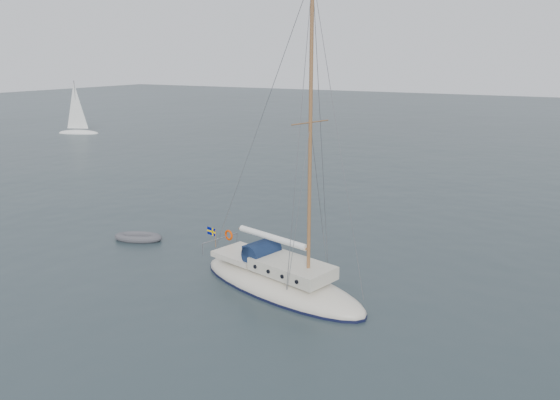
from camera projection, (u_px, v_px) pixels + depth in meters
The scene contains 4 objects.
ground at pixel (282, 267), 30.11m from camera, with size 300.00×300.00×0.00m, color black.
sailboat at pixel (280, 268), 26.96m from camera, with size 10.69×3.20×15.23m.
dinghy at pixel (138, 237), 34.45m from camera, with size 3.10×1.40×0.44m.
distant_yacht_a at pixel (76, 110), 81.11m from camera, with size 6.27×3.34×8.31m.
Camera 1 is at (13.60, -24.66, 11.28)m, focal length 35.00 mm.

